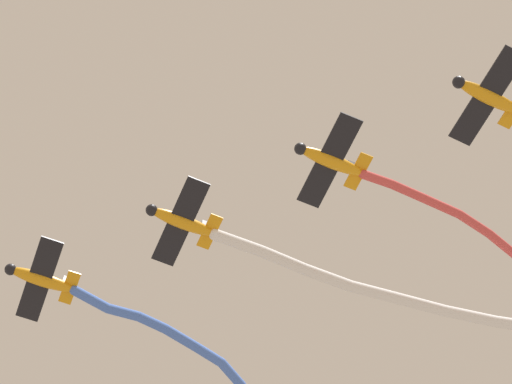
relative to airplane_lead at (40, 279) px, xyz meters
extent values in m
ellipsoid|color=orange|center=(0.08, -0.09, -0.01)|extent=(3.94, 4.16, 0.97)
sphere|color=black|center=(-1.46, 1.58, -0.01)|extent=(1.17, 1.17, 0.83)
ellipsoid|color=#232833|center=(-0.32, 0.35, 0.35)|extent=(1.28, 1.31, 0.52)
cube|color=black|center=(-0.03, 0.03, -0.14)|extent=(6.19, 5.88, 0.13)
cube|color=orange|center=(1.43, -1.56, 0.07)|extent=(2.60, 2.50, 0.11)
cube|color=black|center=(1.37, -1.49, 0.58)|extent=(0.83, 0.88, 1.34)
cylinder|color=#4C75DB|center=(2.66, -2.72, -0.33)|extent=(2.58, 2.30, 1.34)
cylinder|color=#4C75DB|center=(4.36, -4.46, -0.57)|extent=(2.02, 2.19, 0.77)
cylinder|color=#4C75DB|center=(5.86, -6.02, -0.62)|extent=(2.09, 1.92, 0.91)
cylinder|color=#4C75DB|center=(7.78, -7.43, -0.68)|extent=(2.68, 2.03, 0.76)
cylinder|color=#4C75DB|center=(9.82, -8.77, -0.79)|extent=(2.29, 1.85, 1.03)
cylinder|color=#4C75DB|center=(11.76, -9.77, -1.17)|extent=(2.49, 1.42, 1.24)
sphere|color=#4C75DB|center=(1.69, -1.84, -0.07)|extent=(0.71, 0.71, 0.71)
sphere|color=#4C75DB|center=(3.64, -3.59, -0.59)|extent=(0.71, 0.71, 0.71)
sphere|color=#4C75DB|center=(5.09, -5.33, -0.55)|extent=(0.71, 0.71, 0.71)
sphere|color=#4C75DB|center=(6.63, -6.72, -0.70)|extent=(0.71, 0.71, 0.71)
sphere|color=#4C75DB|center=(8.93, -8.14, -0.66)|extent=(0.71, 0.71, 0.71)
sphere|color=#4C75DB|center=(10.71, -9.40, -0.92)|extent=(0.71, 0.71, 0.71)
ellipsoid|color=orange|center=(-0.42, -11.05, 0.24)|extent=(4.06, 4.05, 0.97)
sphere|color=black|center=(-2.02, -9.45, 0.24)|extent=(1.17, 1.17, 0.83)
ellipsoid|color=#232833|center=(-0.84, -10.63, 0.60)|extent=(1.30, 1.30, 0.52)
cube|color=black|center=(-0.53, -10.94, 0.11)|extent=(6.04, 6.05, 0.13)
cube|color=orange|center=(1.00, -12.46, 0.32)|extent=(2.55, 2.56, 0.11)
cube|color=black|center=(0.93, -12.40, 0.83)|extent=(0.86, 0.86, 1.34)
cylinder|color=white|center=(2.40, -14.05, 0.00)|extent=(3.01, 3.19, 1.30)
cylinder|color=white|center=(4.58, -16.54, -0.44)|extent=(2.91, 2.90, 1.45)
cylinder|color=white|center=(6.84, -18.95, -0.74)|extent=(3.01, 3.08, 0.94)
cylinder|color=white|center=(9.10, -21.63, -0.84)|extent=(2.86, 3.35, 0.99)
cylinder|color=white|center=(11.24, -24.38, -0.89)|extent=(2.78, 3.18, 0.85)
cylinder|color=white|center=(13.17, -27.23, -1.16)|extent=(2.68, 3.46, 1.54)
sphere|color=white|center=(1.27, -12.73, 0.18)|extent=(0.83, 0.83, 0.83)
sphere|color=white|center=(3.52, -15.37, -0.19)|extent=(0.83, 0.83, 0.83)
sphere|color=white|center=(5.65, -17.70, -0.70)|extent=(0.83, 0.83, 0.83)
sphere|color=white|center=(8.03, -20.21, -0.78)|extent=(0.83, 0.83, 0.83)
sphere|color=white|center=(10.18, -23.05, -0.90)|extent=(0.83, 0.83, 0.83)
sphere|color=white|center=(12.30, -25.72, -0.89)|extent=(0.83, 0.83, 0.83)
sphere|color=white|center=(14.05, -28.74, -1.43)|extent=(0.83, 0.83, 0.83)
ellipsoid|color=orange|center=(-0.91, -22.02, 0.49)|extent=(4.04, 4.06, 0.97)
sphere|color=black|center=(-2.51, -20.40, 0.49)|extent=(1.17, 1.17, 0.83)
ellipsoid|color=#232833|center=(-1.33, -21.59, 0.85)|extent=(1.30, 1.30, 0.52)
cube|color=black|center=(-1.02, -21.90, 0.36)|extent=(6.05, 6.03, 0.13)
cube|color=orange|center=(0.50, -23.43, 0.57)|extent=(2.56, 2.55, 0.11)
cube|color=black|center=(0.43, -23.37, 1.08)|extent=(0.85, 0.86, 1.34)
cylinder|color=#DB4C4C|center=(1.62, -24.46, 0.74)|extent=(2.30, 2.00, 1.36)
cylinder|color=#DB4C4C|center=(3.39, -26.08, 1.06)|extent=(2.28, 2.19, 0.65)
cylinder|color=#DB4C4C|center=(5.41, -27.91, 1.17)|extent=(2.69, 2.42, 0.89)
cylinder|color=#DB4C4C|center=(7.70, -29.64, 1.39)|extent=(2.76, 2.06, 0.88)
cylinder|color=#DB4C4C|center=(10.08, -31.06, 1.48)|extent=(2.71, 1.87, 0.68)
sphere|color=#DB4C4C|center=(0.77, -23.70, 0.43)|extent=(0.64, 0.64, 0.64)
sphere|color=#DB4C4C|center=(2.46, -25.22, 1.06)|extent=(0.64, 0.64, 0.64)
sphere|color=#DB4C4C|center=(4.31, -26.94, 1.07)|extent=(0.64, 0.64, 0.64)
sphere|color=#DB4C4C|center=(6.51, -28.88, 1.28)|extent=(0.64, 0.64, 0.64)
sphere|color=#DB4C4C|center=(8.88, -30.41, 1.49)|extent=(0.64, 0.64, 0.64)
ellipsoid|color=orange|center=(-1.41, -32.98, 0.74)|extent=(4.16, 3.93, 0.97)
sphere|color=black|center=(-3.08, -31.45, 0.74)|extent=(1.17, 1.17, 0.83)
ellipsoid|color=#232833|center=(-1.84, -32.58, 1.10)|extent=(1.32, 1.28, 0.52)
cube|color=black|center=(-1.52, -32.87, 0.61)|extent=(5.88, 6.19, 0.13)
cube|color=black|center=(0.00, -34.27, 1.33)|extent=(0.88, 0.83, 1.34)
camera|label=1|loc=(-26.88, -26.79, -56.15)|focal=65.80mm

